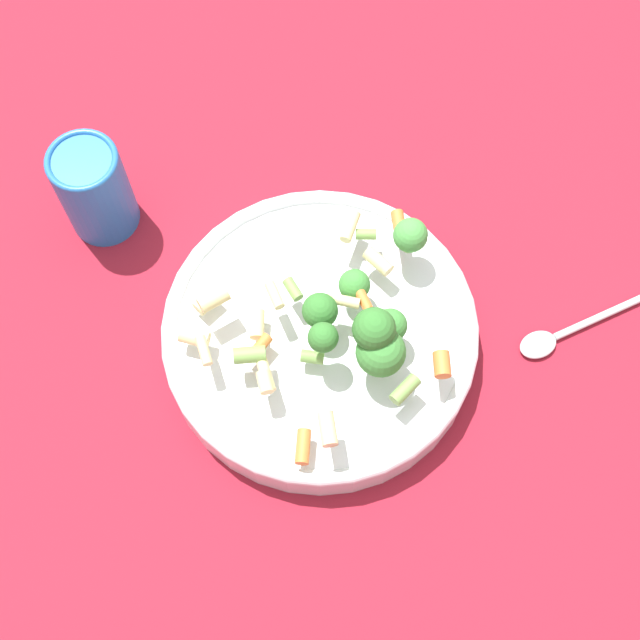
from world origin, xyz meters
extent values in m
plane|color=maroon|center=(0.00, 0.00, 0.00)|extent=(3.00, 3.00, 0.00)
cylinder|color=silver|center=(0.00, 0.00, 0.02)|extent=(0.29, 0.29, 0.04)
torus|color=silver|center=(0.00, 0.00, 0.04)|extent=(0.29, 0.29, 0.01)
cylinder|color=#8CB766|center=(0.03, 0.06, 0.05)|extent=(0.01, 0.01, 0.02)
sphere|color=#3D8438|center=(0.03, 0.06, 0.08)|extent=(0.04, 0.04, 0.04)
cylinder|color=#8CB766|center=(-0.08, 0.06, 0.06)|extent=(0.01, 0.01, 0.01)
sphere|color=#479342|center=(-0.08, 0.06, 0.08)|extent=(0.03, 0.03, 0.03)
cylinder|color=#8CB766|center=(0.00, 0.06, 0.05)|extent=(0.01, 0.01, 0.01)
sphere|color=#3D8438|center=(0.00, 0.06, 0.07)|extent=(0.03, 0.03, 0.03)
cylinder|color=#8CB766|center=(-0.03, 0.02, 0.05)|extent=(0.01, 0.01, 0.01)
sphere|color=#3D8438|center=(-0.03, 0.02, 0.07)|extent=(0.03, 0.03, 0.03)
cylinder|color=#8CB766|center=(0.00, 0.00, 0.06)|extent=(0.01, 0.01, 0.02)
sphere|color=#33722D|center=(0.00, 0.00, 0.08)|extent=(0.03, 0.03, 0.03)
cylinder|color=#8CB766|center=(0.03, 0.01, 0.07)|extent=(0.01, 0.01, 0.01)
sphere|color=#33722D|center=(0.03, 0.01, 0.09)|extent=(0.03, 0.03, 0.03)
cylinder|color=#8CB766|center=(0.02, 0.05, 0.08)|extent=(0.01, 0.01, 0.01)
sphere|color=#33722D|center=(0.02, 0.05, 0.10)|extent=(0.04, 0.04, 0.04)
cylinder|color=beige|center=(0.07, -0.03, 0.07)|extent=(0.02, 0.02, 0.01)
cylinder|color=beige|center=(-0.01, 0.02, 0.08)|extent=(0.01, 0.03, 0.01)
cylinder|color=#729E4C|center=(-0.09, 0.03, 0.06)|extent=(0.01, 0.02, 0.01)
cylinder|color=orange|center=(0.04, -0.05, 0.06)|extent=(0.03, 0.02, 0.01)
cylinder|color=beige|center=(-0.09, 0.01, 0.07)|extent=(0.03, 0.01, 0.01)
cylinder|color=#729E4C|center=(-0.02, -0.03, 0.07)|extent=(0.02, 0.02, 0.01)
cylinder|color=orange|center=(0.03, 0.11, 0.07)|extent=(0.02, 0.02, 0.01)
cylinder|color=orange|center=(-0.10, 0.05, 0.07)|extent=(0.03, 0.02, 0.01)
cylinder|color=#729E4C|center=(0.05, 0.08, 0.07)|extent=(0.03, 0.03, 0.01)
cylinder|color=beige|center=(0.01, -0.05, 0.05)|extent=(0.03, 0.02, 0.01)
cylinder|color=beige|center=(-0.01, -0.04, 0.08)|extent=(0.03, 0.02, 0.01)
cylinder|color=beige|center=(0.04, -0.10, 0.06)|extent=(0.02, 0.03, 0.01)
cylinder|color=#729E4C|center=(0.05, -0.05, 0.07)|extent=(0.02, 0.03, 0.01)
cylinder|color=beige|center=(0.10, 0.03, 0.08)|extent=(0.03, 0.02, 0.01)
cylinder|color=orange|center=(-0.02, 0.03, 0.07)|extent=(0.02, 0.02, 0.01)
cylinder|color=beige|center=(0.06, -0.03, 0.07)|extent=(0.03, 0.02, 0.01)
cylinder|color=orange|center=(0.11, 0.01, 0.05)|extent=(0.03, 0.02, 0.01)
cylinder|color=beige|center=(0.01, -0.09, 0.08)|extent=(0.03, 0.03, 0.01)
cylinder|color=beige|center=(0.00, -0.10, 0.05)|extent=(0.03, 0.02, 0.01)
cylinder|color=beige|center=(0.05, -0.09, 0.07)|extent=(0.03, 0.02, 0.01)
cylinder|color=beige|center=(-0.06, 0.04, 0.06)|extent=(0.03, 0.03, 0.01)
cylinder|color=#729E4C|center=(0.03, 0.00, 0.05)|extent=(0.01, 0.02, 0.01)
cylinder|color=#2366B2|center=(-0.09, -0.23, 0.05)|extent=(0.07, 0.07, 0.10)
torus|color=#2366B2|center=(-0.09, -0.23, 0.10)|extent=(0.07, 0.07, 0.01)
cylinder|color=silver|center=(-0.09, 0.27, 0.01)|extent=(0.09, 0.12, 0.01)
ellipsoid|color=silver|center=(-0.04, 0.20, 0.01)|extent=(0.04, 0.04, 0.01)
camera|label=1|loc=(0.30, 0.06, 0.78)|focal=50.00mm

